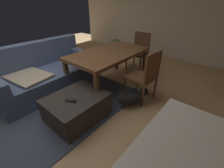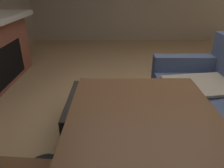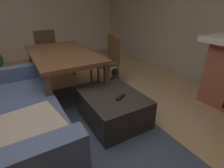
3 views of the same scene
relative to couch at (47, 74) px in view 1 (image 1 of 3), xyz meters
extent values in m
plane|color=tan|center=(-0.36, -0.54, -0.32)|extent=(9.45, 9.45, 0.00)
cube|color=beige|center=(3.58, -0.54, 1.13)|extent=(0.12, 6.03, 2.89)
cube|color=#3D475B|center=(-0.19, -0.64, -0.31)|extent=(2.60, 2.00, 0.01)
cube|color=#4C5B7F|center=(0.01, -0.07, -0.11)|extent=(1.97, 0.98, 0.42)
cube|color=#4C5B7F|center=(0.00, 0.32, 0.35)|extent=(1.97, 0.21, 0.49)
cube|color=#4C5B7F|center=(0.90, -0.07, 0.20)|extent=(0.18, 0.97, 0.20)
cube|color=tan|center=(-0.39, -0.07, 0.13)|extent=(0.68, 0.90, 0.03)
cube|color=#2D2826|center=(-0.19, -1.21, -0.12)|extent=(0.86, 0.70, 0.39)
cube|color=black|center=(-0.30, -1.25, 0.08)|extent=(0.12, 0.16, 0.02)
cube|color=brown|center=(0.92, -0.91, 0.39)|extent=(1.65, 0.94, 0.06)
cube|color=brown|center=(0.16, -0.50, 0.02)|extent=(0.07, 0.07, 0.68)
cube|color=brown|center=(1.69, -0.50, 0.02)|extent=(0.07, 0.07, 0.68)
cube|color=brown|center=(0.16, -1.31, 0.02)|extent=(0.07, 0.07, 0.68)
cube|color=brown|center=(1.69, -1.31, 0.02)|extent=(0.07, 0.07, 0.68)
cube|color=brown|center=(0.92, -1.67, 0.11)|extent=(0.47, 0.47, 0.04)
cube|color=brown|center=(0.91, -1.87, 0.37)|extent=(0.44, 0.07, 0.48)
cylinder|color=brown|center=(0.74, -1.46, -0.11)|extent=(0.04, 0.04, 0.41)
cylinder|color=brown|center=(1.14, -1.49, -0.11)|extent=(0.04, 0.04, 0.41)
cylinder|color=brown|center=(0.71, -1.86, -0.11)|extent=(0.04, 0.04, 0.41)
cylinder|color=brown|center=(1.11, -1.89, -0.11)|extent=(0.04, 0.04, 0.41)
cube|color=#513823|center=(2.05, -0.91, 0.11)|extent=(0.46, 0.46, 0.04)
cube|color=#513823|center=(2.25, -0.90, 0.37)|extent=(0.06, 0.44, 0.48)
cylinder|color=#513823|center=(1.86, -1.11, -0.11)|extent=(0.04, 0.04, 0.41)
cylinder|color=#513823|center=(1.84, -0.71, -0.11)|extent=(0.04, 0.04, 0.41)
cylinder|color=#513823|center=(2.26, -1.10, -0.11)|extent=(0.04, 0.04, 0.41)
cylinder|color=#513823|center=(2.24, -0.70, -0.11)|extent=(0.04, 0.04, 0.41)
cylinder|color=beige|center=(2.51, 0.19, -0.22)|extent=(0.22, 0.22, 0.19)
ellipsoid|color=#387233|center=(2.51, 0.19, 0.03)|extent=(0.39, 0.39, 0.43)
ellipsoid|color=black|center=(0.59, -1.72, -0.16)|extent=(0.51, 0.43, 0.20)
sphere|color=black|center=(0.77, -1.83, -0.05)|extent=(0.15, 0.15, 0.15)
camera|label=1|loc=(-1.24, -2.80, 1.33)|focal=23.78mm
camera|label=2|loc=(1.72, -1.10, 1.15)|focal=33.77mm
camera|label=3|loc=(-1.85, -0.23, 1.12)|focal=27.49mm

